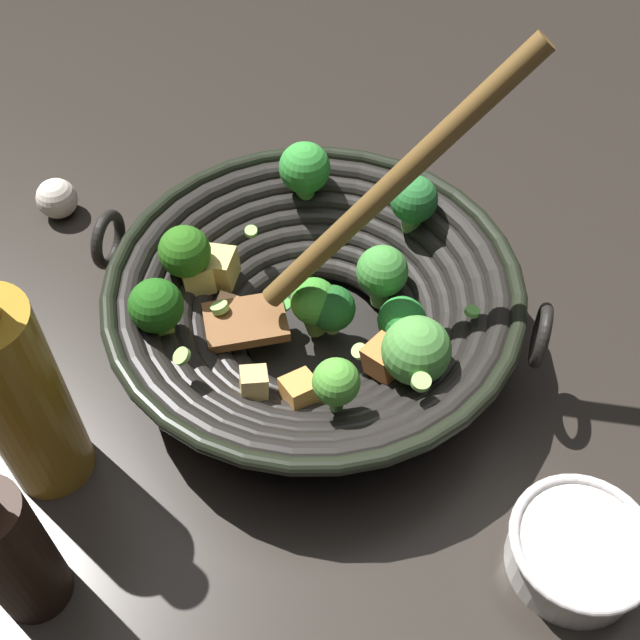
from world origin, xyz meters
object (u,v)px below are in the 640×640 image
at_px(prep_bowl, 578,551).
at_px(soy_sauce_bottle, 9,550).
at_px(wok, 315,301).
at_px(garlic_bulb, 57,198).
at_px(cooking_oil_bottle, 19,394).

bearing_deg(prep_bowl, soy_sauce_bottle, 19.27).
relative_size(wok, garlic_bulb, 9.32).
xyz_separation_m(wok, garlic_bulb, (0.30, -0.09, -0.04)).
relative_size(prep_bowl, garlic_bulb, 2.55).
bearing_deg(cooking_oil_bottle, wok, -132.72).
height_order(wok, cooking_oil_bottle, wok).
height_order(soy_sauce_bottle, cooking_oil_bottle, cooking_oil_bottle).
bearing_deg(wok, cooking_oil_bottle, 47.28).
bearing_deg(prep_bowl, wok, -31.16).
bearing_deg(garlic_bulb, cooking_oil_bottle, 116.95).
distance_m(wok, garlic_bulb, 0.32).
bearing_deg(garlic_bulb, prep_bowl, 156.86).
relative_size(wok, cooking_oil_bottle, 1.55).
height_order(soy_sauce_bottle, garlic_bulb, soy_sauce_bottle).
height_order(cooking_oil_bottle, prep_bowl, cooking_oil_bottle).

